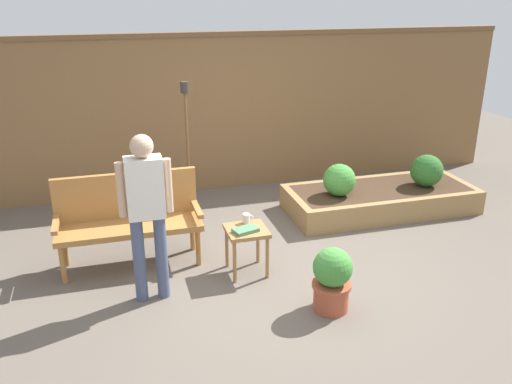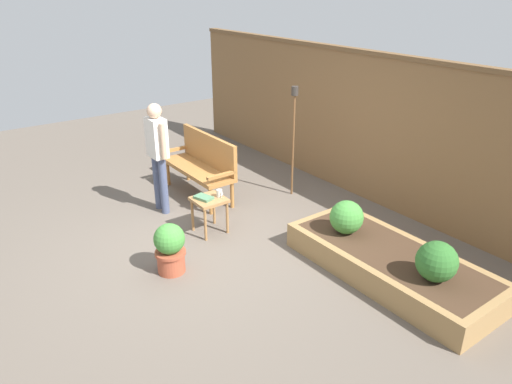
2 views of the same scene
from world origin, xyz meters
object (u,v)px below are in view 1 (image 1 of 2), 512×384
(person_by_bench, at_px, (146,205))
(garden_bench, at_px, (128,213))
(side_table, at_px, (247,236))
(tiki_torch, at_px, (186,125))
(shrub_far_corner, at_px, (427,171))
(book_on_table, at_px, (246,230))
(potted_boxwood, at_px, (332,278))
(cup_on_table, at_px, (247,218))
(shrub_near_bench, at_px, (339,180))

(person_by_bench, bearing_deg, garden_bench, 100.22)
(side_table, xyz_separation_m, tiki_torch, (-0.30, 1.66, 0.75))
(tiki_torch, bearing_deg, side_table, -79.76)
(shrub_far_corner, relative_size, tiki_torch, 0.25)
(book_on_table, distance_m, shrub_far_corner, 2.89)
(book_on_table, height_order, person_by_bench, person_by_bench)
(potted_boxwood, bearing_deg, shrub_far_corner, 41.30)
(cup_on_table, bearing_deg, garden_bench, 159.71)
(side_table, relative_size, shrub_near_bench, 1.21)
(shrub_near_bench, height_order, shrub_far_corner, shrub_far_corner)
(potted_boxwood, xyz_separation_m, person_by_bench, (-1.51, 0.63, 0.62))
(tiki_torch, bearing_deg, potted_boxwood, -71.30)
(potted_boxwood, distance_m, shrub_far_corner, 2.82)
(garden_bench, relative_size, shrub_far_corner, 3.49)
(book_on_table, distance_m, person_by_bench, 1.04)
(side_table, bearing_deg, shrub_near_bench, 34.87)
(shrub_near_bench, bearing_deg, book_on_table, -144.00)
(garden_bench, distance_m, book_on_table, 1.24)
(cup_on_table, xyz_separation_m, book_on_table, (-0.06, -0.20, -0.03))
(garden_bench, relative_size, potted_boxwood, 2.42)
(tiki_torch, distance_m, person_by_bench, 2.00)
(book_on_table, relative_size, shrub_near_bench, 0.60)
(cup_on_table, distance_m, tiki_torch, 1.67)
(cup_on_table, xyz_separation_m, shrub_far_corner, (2.62, 0.87, -0.02))
(shrub_far_corner, distance_m, person_by_bench, 3.84)
(garden_bench, xyz_separation_m, shrub_far_corner, (3.76, 0.45, -0.04))
(shrub_near_bench, height_order, tiki_torch, tiki_torch)
(side_table, relative_size, potted_boxwood, 0.81)
(cup_on_table, distance_m, shrub_far_corner, 2.76)
(potted_boxwood, relative_size, shrub_far_corner, 1.44)
(side_table, xyz_separation_m, book_on_table, (-0.03, -0.06, 0.10))
(garden_bench, height_order, shrub_near_bench, garden_bench)
(book_on_table, xyz_separation_m, potted_boxwood, (0.58, -0.78, -0.19))
(garden_bench, xyz_separation_m, tiki_torch, (0.80, 1.10, 0.60))
(tiki_torch, bearing_deg, cup_on_table, -77.48)
(cup_on_table, bearing_deg, side_table, -105.31)
(tiki_torch, xyz_separation_m, person_by_bench, (-0.66, -1.87, -0.21))
(potted_boxwood, bearing_deg, cup_on_table, 117.37)
(shrub_near_bench, bearing_deg, side_table, -145.13)
(cup_on_table, relative_size, book_on_table, 0.48)
(book_on_table, relative_size, shrub_far_corner, 0.58)
(garden_bench, distance_m, cup_on_table, 1.21)
(book_on_table, xyz_separation_m, tiki_torch, (-0.27, 1.72, 0.65))
(book_on_table, height_order, potted_boxwood, potted_boxwood)
(shrub_near_bench, bearing_deg, cup_on_table, -148.31)
(side_table, height_order, cup_on_table, cup_on_table)
(shrub_far_corner, bearing_deg, shrub_near_bench, 180.00)
(shrub_far_corner, xyz_separation_m, person_by_bench, (-3.62, -1.23, 0.43))
(garden_bench, height_order, person_by_bench, person_by_bench)
(side_table, distance_m, shrub_near_bench, 1.76)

